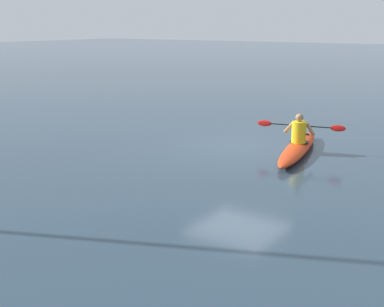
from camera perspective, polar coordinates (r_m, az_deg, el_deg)
name	(u,v)px	position (r m, az deg, el deg)	size (l,w,h in m)	color
ground_plane	(240,147)	(14.89, 5.29, 0.74)	(160.00, 160.00, 0.00)	#283D4C
kayak	(298,148)	(14.32, 11.48, 0.59)	(1.51, 4.26, 0.30)	red
kayaker	(299,130)	(14.25, 11.59, 2.50)	(2.32, 0.67, 0.79)	yellow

